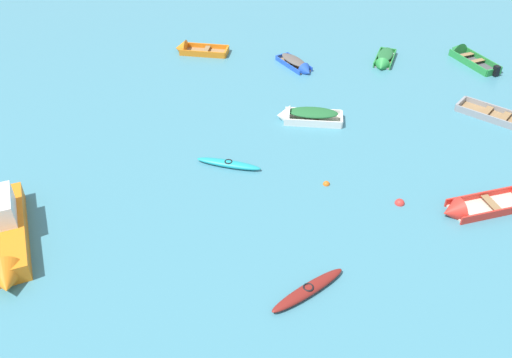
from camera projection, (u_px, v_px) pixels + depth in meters
The scene contains 12 objects.
rowboat_orange_near_camera at pixel (191, 50), 39.33m from camera, with size 3.96×1.63×1.29m.
rowboat_green_near_left at pixel (384, 60), 37.74m from camera, with size 1.90×3.44×1.07m.
rowboat_blue_back_row_right at pixel (298, 65), 37.17m from camera, with size 2.88×3.27×1.01m.
kayak_maroon_back_row_left at pixel (308, 290), 21.35m from camera, with size 3.10×2.92×0.35m.
rowboat_red_outer_left at pixel (467, 209), 25.17m from camera, with size 4.45×2.80×1.28m.
rowboat_grey_far_right at pixel (509, 120), 31.57m from camera, with size 4.30×3.49×1.36m.
kayak_turquoise_distant_center at pixel (229, 164), 28.13m from camera, with size 3.54×1.14×0.33m.
rowboat_white_far_back at pixel (302, 115), 31.66m from camera, with size 3.88×1.47×1.30m.
motor_launch_orange_midfield_left at pixel (3, 235), 23.13m from camera, with size 4.52×6.60×2.26m.
rowboat_green_near_right at pixel (465, 55), 38.50m from camera, with size 3.25×4.41×1.25m.
mooring_buoy_trailing at pixel (326, 184), 27.00m from camera, with size 0.35×0.35×0.35m, color orange.
mooring_buoy_between_boats_right at pixel (400, 203), 25.82m from camera, with size 0.48×0.48×0.48m, color red.
Camera 1 is at (2.14, 0.11, 16.70)m, focal length 37.67 mm.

